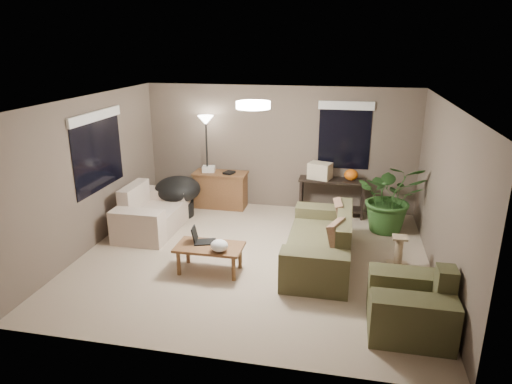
% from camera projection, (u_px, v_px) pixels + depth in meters
% --- Properties ---
extents(room_shell, '(5.50, 5.50, 5.50)m').
position_uv_depth(room_shell, '(253.00, 184.00, 6.96)').
color(room_shell, tan).
rests_on(room_shell, ground).
extents(main_sofa, '(0.95, 2.20, 0.85)m').
position_uv_depth(main_sofa, '(322.00, 245.00, 7.11)').
color(main_sofa, '#4E4A2E').
rests_on(main_sofa, ground).
extents(throw_pillows, '(0.37, 1.39, 0.47)m').
position_uv_depth(throw_pillows, '(340.00, 225.00, 6.95)').
color(throw_pillows, '#8C7251').
rests_on(throw_pillows, main_sofa).
extents(loveseat, '(0.90, 1.60, 0.85)m').
position_uv_depth(loveseat, '(151.00, 215.00, 8.35)').
color(loveseat, beige).
rests_on(loveseat, ground).
extents(armchair, '(0.95, 1.00, 0.85)m').
position_uv_depth(armchair, '(411.00, 307.00, 5.44)').
color(armchair, '#48482B').
rests_on(armchair, ground).
extents(coffee_table, '(1.00, 0.55, 0.42)m').
position_uv_depth(coffee_table, '(209.00, 250.00, 6.81)').
color(coffee_table, brown).
rests_on(coffee_table, ground).
extents(laptop, '(0.40, 0.32, 0.24)m').
position_uv_depth(laptop, '(201.00, 238.00, 6.89)').
color(laptop, black).
rests_on(laptop, coffee_table).
extents(plastic_bag, '(0.28, 0.26, 0.18)m').
position_uv_depth(plastic_bag, '(219.00, 246.00, 6.58)').
color(plastic_bag, white).
rests_on(plastic_bag, coffee_table).
extents(desk, '(1.10, 0.50, 0.75)m').
position_uv_depth(desk, '(221.00, 190.00, 9.50)').
color(desk, brown).
rests_on(desk, ground).
extents(desk_papers, '(0.71, 0.30, 0.12)m').
position_uv_depth(desk_papers, '(213.00, 170.00, 9.39)').
color(desk_papers, silver).
rests_on(desk_papers, desk).
extents(console_table, '(1.30, 0.40, 0.75)m').
position_uv_depth(console_table, '(332.00, 194.00, 9.02)').
color(console_table, black).
rests_on(console_table, ground).
extents(pumpkin, '(0.33, 0.33, 0.22)m').
position_uv_depth(pumpkin, '(351.00, 175.00, 8.82)').
color(pumpkin, orange).
rests_on(pumpkin, console_table).
extents(cardboard_box, '(0.50, 0.43, 0.31)m').
position_uv_depth(cardboard_box, '(320.00, 171.00, 8.92)').
color(cardboard_box, beige).
rests_on(cardboard_box, console_table).
extents(papasan_chair, '(1.05, 1.05, 0.80)m').
position_uv_depth(papasan_chair, '(178.00, 193.00, 8.99)').
color(papasan_chair, black).
rests_on(papasan_chair, ground).
extents(floor_lamp, '(0.32, 0.32, 1.91)m').
position_uv_depth(floor_lamp, '(206.00, 131.00, 9.17)').
color(floor_lamp, black).
rests_on(floor_lamp, ground).
extents(ceiling_fixture, '(0.50, 0.50, 0.10)m').
position_uv_depth(ceiling_fixture, '(253.00, 105.00, 6.59)').
color(ceiling_fixture, white).
rests_on(ceiling_fixture, room_shell).
extents(houseplant, '(1.18, 1.31, 1.02)m').
position_uv_depth(houseplant, '(390.00, 205.00, 8.24)').
color(houseplant, '#2D5923').
rests_on(houseplant, ground).
extents(cat_scratching_post, '(0.32, 0.32, 0.50)m').
position_uv_depth(cat_scratching_post, '(398.00, 254.00, 7.00)').
color(cat_scratching_post, tan).
rests_on(cat_scratching_post, ground).
extents(window_left, '(0.05, 1.56, 1.33)m').
position_uv_depth(window_left, '(97.00, 138.00, 7.59)').
color(window_left, black).
rests_on(window_left, room_shell).
extents(window_back, '(1.06, 0.05, 1.33)m').
position_uv_depth(window_back, '(345.00, 124.00, 8.84)').
color(window_back, black).
rests_on(window_back, room_shell).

